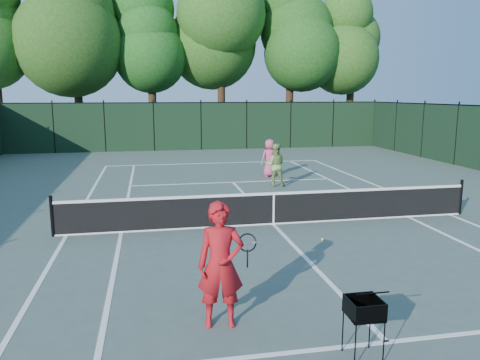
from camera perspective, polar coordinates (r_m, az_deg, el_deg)
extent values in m
plane|color=#47564D|center=(13.10, 4.08, -5.40)|extent=(90.00, 90.00, 0.00)
cube|color=white|center=(12.86, -20.41, -6.34)|extent=(0.10, 23.77, 0.01)
cube|color=white|center=(15.43, 24.21, -3.87)|extent=(0.10, 23.77, 0.01)
cube|color=white|center=(12.70, -14.27, -6.21)|extent=(0.10, 23.77, 0.01)
cube|color=white|center=(14.69, 19.82, -4.25)|extent=(0.10, 23.77, 0.01)
cube|color=white|center=(24.53, -3.14, 2.07)|extent=(10.97, 0.10, 0.01)
cube|color=white|center=(7.54, 17.47, -18.33)|extent=(8.23, 0.10, 0.01)
cube|color=white|center=(19.19, -0.88, -0.27)|extent=(8.23, 0.10, 0.01)
cube|color=white|center=(13.10, 4.08, -5.39)|extent=(0.10, 12.80, 0.01)
cube|color=black|center=(12.98, 4.10, -3.47)|extent=(11.60, 0.03, 0.85)
cube|color=white|center=(12.89, 4.13, -1.66)|extent=(11.60, 0.05, 0.07)
cube|color=white|center=(13.10, 4.08, -5.32)|extent=(11.60, 0.05, 0.04)
cube|color=white|center=(12.98, 4.10, -3.47)|extent=(0.05, 0.04, 0.91)
cylinder|color=black|center=(12.78, -21.95, -4.10)|extent=(0.09, 0.09, 1.06)
cylinder|color=black|center=(15.50, 25.31, -1.89)|extent=(0.09, 0.09, 1.06)
cube|color=black|center=(30.41, -4.76, 6.51)|extent=(24.00, 0.05, 3.00)
cylinder|color=black|center=(34.50, -19.00, 7.95)|extent=(0.56, 0.56, 4.80)
ellipsoid|color=#1D4313|center=(34.86, -19.65, 18.35)|extent=(6.80, 6.80, 10.54)
cylinder|color=black|center=(33.99, -10.58, 7.88)|extent=(0.56, 0.56, 4.30)
ellipsoid|color=#154915|center=(34.22, -10.90, 17.29)|extent=(6.00, 6.00, 9.30)
cylinder|color=black|center=(34.88, -2.27, 8.69)|extent=(0.56, 0.56, 5.00)
ellipsoid|color=#214F16|center=(35.29, -2.35, 19.34)|extent=(7.00, 7.00, 10.85)
cylinder|color=black|center=(35.32, 6.04, 8.34)|extent=(0.56, 0.56, 4.60)
ellipsoid|color=#184614|center=(35.60, 6.22, 17.81)|extent=(6.20, 6.20, 9.61)
cylinder|color=black|center=(37.55, 13.20, 8.09)|extent=(0.56, 0.56, 4.40)
ellipsoid|color=#214D16|center=(37.76, 13.56, 16.51)|extent=(5.80, 5.80, 8.99)
imported|color=#B1141B|center=(7.30, -2.37, -10.31)|extent=(0.77, 0.54, 1.98)
cylinder|color=black|center=(7.67, 0.91, -9.55)|extent=(0.03, 0.03, 0.30)
torus|color=black|center=(7.58, 0.92, -7.64)|extent=(0.30, 0.10, 0.30)
imported|color=#CC4870|center=(20.45, 3.64, 2.70)|extent=(0.91, 0.71, 1.64)
imported|color=#82AA55|center=(18.30, 4.31, 1.83)|extent=(0.94, 0.80, 1.68)
cylinder|color=black|center=(6.71, 13.87, -19.07)|extent=(0.02, 0.02, 0.60)
cylinder|color=black|center=(6.88, 17.13, -18.47)|extent=(0.02, 0.02, 0.60)
cylinder|color=black|center=(7.03, 12.42, -17.54)|extent=(0.02, 0.02, 0.60)
cylinder|color=black|center=(7.19, 15.54, -17.02)|extent=(0.02, 0.02, 0.60)
cube|color=black|center=(6.76, 14.91, -14.81)|extent=(0.47, 0.47, 0.25)
sphere|color=yellow|center=(6.79, 14.88, -15.37)|extent=(0.07, 0.07, 0.07)
sphere|color=yellow|center=(6.79, 14.88, -15.37)|extent=(0.07, 0.07, 0.07)
sphere|color=yellow|center=(6.79, 14.88, -15.37)|extent=(0.07, 0.07, 0.07)
sphere|color=yellow|center=(6.79, 14.88, -15.37)|extent=(0.07, 0.07, 0.07)
sphere|color=yellow|center=(6.79, 14.88, -15.37)|extent=(0.07, 0.07, 0.07)
sphere|color=yellow|center=(6.79, 14.88, -15.37)|extent=(0.07, 0.07, 0.07)
sphere|color=yellow|center=(6.79, 14.88, -15.37)|extent=(0.07, 0.07, 0.07)
sphere|color=yellow|center=(6.79, 14.88, -15.37)|extent=(0.07, 0.07, 0.07)
sphere|color=yellow|center=(6.79, 14.88, -15.37)|extent=(0.07, 0.07, 0.07)
sphere|color=yellow|center=(6.79, 14.88, -15.37)|extent=(0.07, 0.07, 0.07)
sphere|color=yellow|center=(6.79, 14.88, -15.37)|extent=(0.07, 0.07, 0.07)
sphere|color=yellow|center=(6.79, 14.88, -15.37)|extent=(0.07, 0.07, 0.07)
sphere|color=#C5DC2D|center=(11.82, 10.01, -7.14)|extent=(0.07, 0.07, 0.07)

